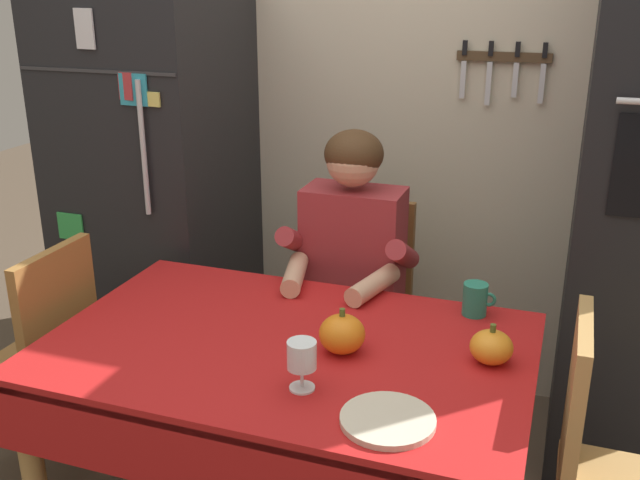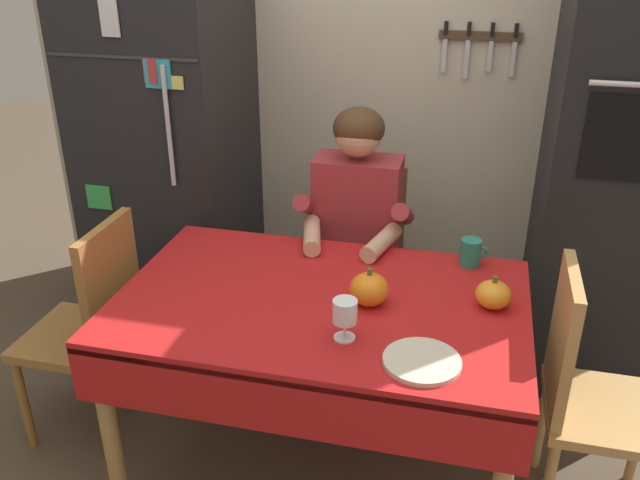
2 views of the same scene
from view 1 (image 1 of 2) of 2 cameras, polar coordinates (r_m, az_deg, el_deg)
back_wall_assembly at (r=3.10m, az=6.97°, el=11.60°), size 3.70×0.13×2.60m
refrigerator at (r=3.21m, az=-12.71°, el=4.22°), size 0.68×0.71×1.80m
dining_table at (r=2.16m, az=-2.74°, el=-10.26°), size 1.40×0.90×0.74m
chair_behind_person at (r=2.89m, az=3.27°, el=-5.29°), size 0.40×0.40×0.93m
seated_person at (r=2.64m, az=2.21°, el=-2.50°), size 0.47×0.55×1.25m
chair_right_side at (r=2.15m, az=21.56°, el=-16.52°), size 0.40×0.40×0.93m
chair_left_side at (r=2.67m, az=-21.06°, el=-8.96°), size 0.40×0.40×0.93m
coffee_mug at (r=2.33m, az=12.09°, el=-4.57°), size 0.10×0.08×0.10m
wine_glass at (r=1.87m, az=-1.44°, el=-9.17°), size 0.08×0.08×0.14m
pumpkin_large at (r=2.07m, az=13.29°, el=-8.17°), size 0.12×0.12×0.12m
pumpkin_medium at (r=2.06m, az=1.74°, el=-7.37°), size 0.13×0.13×0.13m
serving_tray at (r=1.79m, az=5.33°, el=-13.86°), size 0.23×0.23×0.02m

